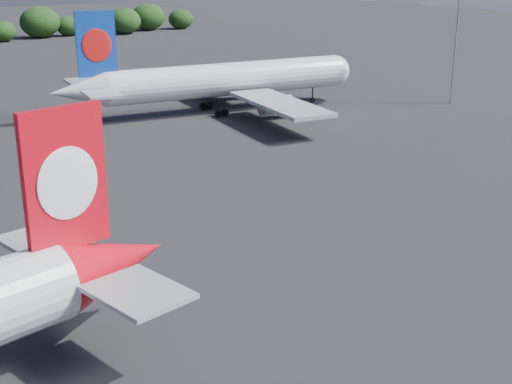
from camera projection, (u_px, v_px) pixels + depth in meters
china_southern_airliner at (218, 81)px, 108.25m from camera, size 48.70×46.45×15.90m
floodlight_mast_near at (459, 6)px, 111.16m from camera, size 1.60×1.60×24.32m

